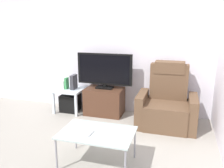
% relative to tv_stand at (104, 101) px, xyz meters
% --- Properties ---
extents(ground_plane, '(6.40, 6.40, 0.00)m').
position_rel_tv_stand_xyz_m(ground_plane, '(0.11, -0.83, -0.26)').
color(ground_plane, '#9E998E').
extents(wall_back, '(6.40, 0.06, 2.60)m').
position_rel_tv_stand_xyz_m(wall_back, '(0.11, 0.30, 1.04)').
color(wall_back, silver).
rests_on(wall_back, ground).
extents(tv_stand, '(0.72, 0.48, 0.51)m').
position_rel_tv_stand_xyz_m(tv_stand, '(0.00, 0.00, 0.00)').
color(tv_stand, '#4C2D1E').
rests_on(tv_stand, ground).
extents(television, '(1.06, 0.20, 0.67)m').
position_rel_tv_stand_xyz_m(television, '(0.00, 0.02, 0.61)').
color(television, black).
rests_on(television, tv_stand).
extents(recliner_armchair, '(0.98, 0.78, 1.08)m').
position_rel_tv_stand_xyz_m(recliner_armchair, '(1.19, -0.19, 0.12)').
color(recliner_armchair, brown).
rests_on(recliner_armchair, ground).
extents(side_table, '(0.54, 0.54, 0.46)m').
position_rel_tv_stand_xyz_m(side_table, '(-0.71, -0.04, 0.13)').
color(side_table, silver).
rests_on(side_table, ground).
extents(subwoofer_box, '(0.34, 0.34, 0.34)m').
position_rel_tv_stand_xyz_m(subwoofer_box, '(-0.71, -0.04, -0.09)').
color(subwoofer_box, black).
rests_on(subwoofer_box, ground).
extents(book_leftmost, '(0.03, 0.14, 0.17)m').
position_rel_tv_stand_xyz_m(book_leftmost, '(-0.81, -0.06, 0.29)').
color(book_leftmost, white).
rests_on(book_leftmost, side_table).
extents(book_middle, '(0.04, 0.12, 0.22)m').
position_rel_tv_stand_xyz_m(book_middle, '(-0.76, -0.06, 0.31)').
color(book_middle, '#388C4C').
rests_on(book_middle, side_table).
extents(game_console, '(0.07, 0.20, 0.28)m').
position_rel_tv_stand_xyz_m(game_console, '(-0.62, -0.03, 0.34)').
color(game_console, '#333338').
rests_on(game_console, side_table).
extents(coffee_table, '(0.90, 0.60, 0.44)m').
position_rel_tv_stand_xyz_m(coffee_table, '(0.45, -1.64, 0.15)').
color(coffee_table, '#B2C6C1').
rests_on(coffee_table, ground).
extents(cell_phone, '(0.08, 0.15, 0.01)m').
position_rel_tv_stand_xyz_m(cell_phone, '(0.37, -1.71, 0.18)').
color(cell_phone, '#B7B7BC').
rests_on(cell_phone, coffee_table).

